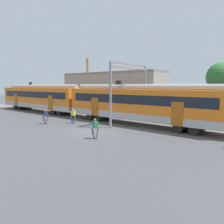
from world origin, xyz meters
name	(u,v)px	position (x,y,z in m)	size (l,w,h in m)	color
ground_plane	(92,132)	(0.00, 0.00, 0.00)	(160.00, 160.00, 0.00)	#424247
track_bed	(71,116)	(-9.61, 5.61, 0.01)	(80.00, 4.40, 0.01)	#605951
commuter_train	(83,100)	(-7.13, 5.61, 2.25)	(38.05, 3.07, 4.73)	#B2ADA8
pedestrian_navy	(46,115)	(-6.68, -0.39, 0.99)	(0.63, 0.59, 1.67)	#6B6051
pedestrian_yellow	(73,115)	(-4.71, 1.81, 0.96)	(0.54, 0.67, 1.67)	navy
pedestrian_green	(95,127)	(2.13, -1.72, 0.96)	(0.60, 0.61, 1.67)	#6B6051
catenary_gantry	(130,84)	(0.23, 5.61, 4.31)	(0.24, 6.64, 6.53)	gray
background_building	(111,91)	(-10.50, 15.29, 3.21)	(19.23, 5.00, 9.20)	gray
street_tree_right	(222,77)	(6.16, 18.98, 5.34)	(4.04, 4.04, 7.38)	brown
street_tree_left	(123,80)	(-10.17, 18.36, 5.24)	(3.22, 3.22, 6.89)	brown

